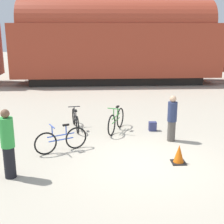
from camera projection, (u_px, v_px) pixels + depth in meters
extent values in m
plane|color=#B2A893|center=(146.00, 161.00, 9.05)|extent=(80.00, 80.00, 0.00)
cube|color=black|center=(116.00, 79.00, 21.33)|extent=(11.37, 2.30, 0.55)
cube|color=#9E3823|center=(116.00, 50.00, 20.80)|extent=(13.53, 3.07, 3.42)
cylinder|color=#9E3823|center=(116.00, 23.00, 20.34)|extent=(12.45, 2.91, 2.91)
cube|color=#4C4238|center=(117.00, 85.00, 20.71)|extent=(54.86, 0.07, 0.01)
cube|color=#4C4238|center=(115.00, 81.00, 22.09)|extent=(54.86, 0.07, 0.01)
torus|color=black|center=(112.00, 125.00, 11.09)|extent=(0.34, 0.73, 0.77)
torus|color=black|center=(120.00, 118.00, 12.00)|extent=(0.34, 0.73, 0.77)
cylinder|color=#338C38|center=(116.00, 116.00, 11.49)|extent=(0.37, 0.82, 0.04)
cylinder|color=#338C38|center=(116.00, 120.00, 11.53)|extent=(0.34, 0.75, 0.04)
cylinder|color=#338C38|center=(118.00, 111.00, 11.61)|extent=(0.04, 0.04, 0.32)
cube|color=black|center=(118.00, 107.00, 11.56)|extent=(0.15, 0.22, 0.05)
cylinder|color=#338C38|center=(114.00, 113.00, 11.20)|extent=(0.04, 0.04, 0.36)
cylinder|color=#338C38|center=(114.00, 109.00, 11.15)|extent=(0.44, 0.21, 0.03)
torus|color=black|center=(74.00, 116.00, 12.36)|extent=(0.17, 0.65, 0.65)
torus|color=black|center=(77.00, 125.00, 11.34)|extent=(0.17, 0.65, 0.65)
cylinder|color=black|center=(75.00, 116.00, 11.81)|extent=(0.21, 0.95, 0.04)
cylinder|color=black|center=(75.00, 120.00, 11.84)|extent=(0.20, 0.87, 0.04)
cylinder|color=black|center=(76.00, 114.00, 11.59)|extent=(0.04, 0.04, 0.27)
cube|color=black|center=(76.00, 111.00, 11.55)|extent=(0.12, 0.21, 0.05)
cylinder|color=black|center=(74.00, 110.00, 12.05)|extent=(0.04, 0.04, 0.30)
cylinder|color=black|center=(74.00, 107.00, 12.01)|extent=(0.46, 0.12, 0.03)
torus|color=black|center=(46.00, 144.00, 9.43)|extent=(0.66, 0.36, 0.72)
torus|color=black|center=(76.00, 138.00, 9.91)|extent=(0.66, 0.36, 0.72)
cylinder|color=#3351B7|center=(61.00, 135.00, 9.62)|extent=(0.80, 0.42, 0.04)
cylinder|color=#3351B7|center=(61.00, 140.00, 9.66)|extent=(0.73, 0.39, 0.04)
cylinder|color=#3351B7|center=(66.00, 130.00, 9.67)|extent=(0.04, 0.04, 0.30)
cube|color=black|center=(66.00, 125.00, 9.63)|extent=(0.21, 0.16, 0.05)
cylinder|color=#3351B7|center=(52.00, 131.00, 9.45)|extent=(0.04, 0.04, 0.33)
cylinder|color=#3351B7|center=(52.00, 126.00, 9.40)|extent=(0.23, 0.43, 0.03)
cylinder|color=black|center=(10.00, 162.00, 8.00)|extent=(0.29, 0.29, 0.84)
cylinder|color=green|center=(7.00, 133.00, 7.78)|extent=(0.34, 0.34, 0.77)
sphere|color=brown|center=(5.00, 114.00, 7.65)|extent=(0.22, 0.22, 0.22)
cylinder|color=#514C47|center=(171.00, 131.00, 10.59)|extent=(0.27, 0.27, 0.70)
cylinder|color=navy|center=(172.00, 112.00, 10.41)|extent=(0.32, 0.32, 0.66)
sphere|color=tan|center=(173.00, 99.00, 10.29)|extent=(0.22, 0.22, 0.22)
cube|color=navy|center=(153.00, 126.00, 11.66)|extent=(0.28, 0.20, 0.34)
cube|color=black|center=(178.00, 162.00, 8.95)|extent=(0.40, 0.40, 0.03)
cone|color=orange|center=(179.00, 154.00, 8.88)|extent=(0.32, 0.32, 0.55)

